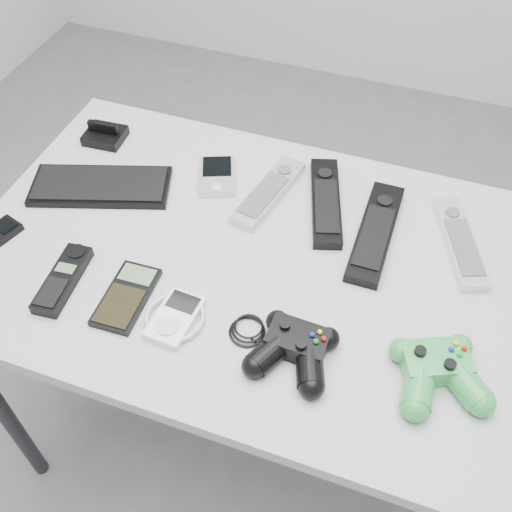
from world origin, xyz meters
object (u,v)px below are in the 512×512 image
(calculator, at_px, (126,296))
(mp3_player, at_px, (175,317))
(remote_black_a, at_px, (326,201))
(remote_black_b, at_px, (376,232))
(pda_keyboard, at_px, (101,186))
(desk, at_px, (254,278))
(remote_silver_a, at_px, (269,191))
(pda, at_px, (217,176))
(controller_green, at_px, (438,370))
(remote_silver_b, at_px, (460,241))
(cordless_handset, at_px, (63,279))
(controller_black, at_px, (295,347))

(calculator, xyz_separation_m, mp3_player, (0.10, -0.01, 0.00))
(remote_black_a, height_order, remote_black_b, same)
(calculator, bearing_deg, remote_black_b, 35.89)
(pda_keyboard, relative_size, remote_black_a, 1.16)
(pda_keyboard, height_order, remote_black_b, remote_black_b)
(desk, relative_size, remote_silver_a, 4.99)
(pda, bearing_deg, remote_black_a, -22.15)
(remote_black_b, distance_m, mp3_player, 0.42)
(remote_black_a, height_order, mp3_player, remote_black_a)
(remote_silver_a, height_order, calculator, remote_silver_a)
(calculator, height_order, controller_green, controller_green)
(pda_keyboard, relative_size, calculator, 1.94)
(remote_black_a, height_order, remote_silver_b, remote_black_a)
(cordless_handset, relative_size, mp3_player, 1.41)
(remote_black_a, bearing_deg, remote_black_b, -40.97)
(calculator, bearing_deg, remote_black_a, 50.22)
(remote_silver_b, bearing_deg, remote_black_a, 154.37)
(remote_silver_b, height_order, controller_green, controller_green)
(remote_black_b, bearing_deg, desk, -147.88)
(desk, relative_size, remote_black_a, 4.45)
(remote_black_b, bearing_deg, pda_keyboard, -174.26)
(desk, relative_size, cordless_handset, 7.04)
(remote_silver_a, xyz_separation_m, controller_black, (0.16, -0.34, 0.01))
(pda_keyboard, relative_size, remote_silver_b, 1.25)
(pda_keyboard, bearing_deg, pda, 8.56)
(pda, distance_m, calculator, 0.35)
(remote_black_a, bearing_deg, mp3_player, -132.13)
(controller_green, bearing_deg, pda, 123.11)
(remote_silver_b, height_order, controller_black, controller_black)
(pda, distance_m, remote_silver_b, 0.50)
(remote_silver_b, bearing_deg, pda, 156.28)
(remote_silver_a, distance_m, controller_black, 0.38)
(desk, xyz_separation_m, controller_black, (0.13, -0.18, 0.09))
(cordless_handset, xyz_separation_m, mp3_player, (0.22, -0.01, -0.00))
(desk, bearing_deg, pda_keyboard, 169.21)
(pda_keyboard, height_order, remote_silver_a, remote_silver_a)
(pda, distance_m, cordless_handset, 0.39)
(desk, xyz_separation_m, pda, (-0.15, 0.18, 0.07))
(pda_keyboard, bearing_deg, controller_black, -44.81)
(remote_silver_a, xyz_separation_m, remote_silver_b, (0.39, -0.01, -0.00))
(remote_black_b, height_order, mp3_player, remote_black_b)
(controller_green, bearing_deg, remote_silver_b, 65.65)
(remote_silver_a, height_order, remote_silver_b, same)
(remote_black_a, xyz_separation_m, cordless_handset, (-0.39, -0.35, -0.00))
(remote_black_b, distance_m, remote_silver_b, 0.16)
(remote_silver_b, relative_size, calculator, 1.56)
(pda, relative_size, controller_green, 0.74)
(desk, height_order, remote_black_b, remote_black_b)
(cordless_handset, height_order, controller_green, controller_green)
(pda_keyboard, height_order, controller_green, controller_green)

